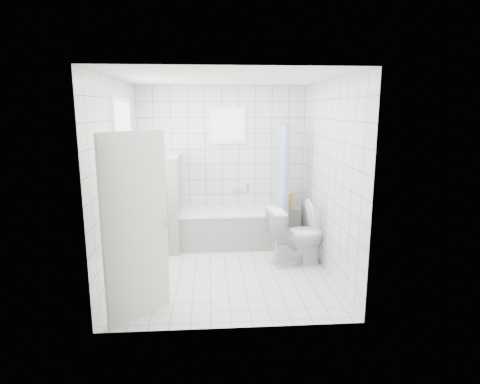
{
  "coord_description": "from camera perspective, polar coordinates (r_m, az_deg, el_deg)",
  "views": [
    {
      "loc": [
        -0.19,
        -5.26,
        2.2
      ],
      "look_at": [
        0.22,
        0.35,
        1.05
      ],
      "focal_mm": 30.0,
      "sensor_mm": 36.0,
      "label": 1
    }
  ],
  "objects": [
    {
      "name": "shower_curtain",
      "position": [
        6.43,
        6.1,
        1.64
      ],
      "size": [
        0.14,
        0.48,
        1.78
      ],
      "primitive_type": null,
      "color": "#4A78DB",
      "rests_on": "curtain_rod"
    },
    {
      "name": "wall_right",
      "position": [
        5.57,
        12.49,
        1.98
      ],
      "size": [
        0.02,
        3.0,
        2.6
      ],
      "primitive_type": "cube",
      "color": "white",
      "rests_on": "ground"
    },
    {
      "name": "partition_wall",
      "position": [
        6.52,
        -9.17,
        -1.43
      ],
      "size": [
        0.15,
        0.85,
        1.5
      ],
      "primitive_type": "cube",
      "color": "white",
      "rests_on": "ground"
    },
    {
      "name": "sill_bottles",
      "position": [
        5.73,
        -15.26,
        -0.65
      ],
      "size": [
        0.14,
        0.73,
        0.31
      ],
      "color": "white",
      "rests_on": "window_sill"
    },
    {
      "name": "toilet",
      "position": [
        5.86,
        8.09,
        -6.21
      ],
      "size": [
        0.89,
        0.59,
        0.85
      ],
      "primitive_type": "imported",
      "rotation": [
        0.0,
        0.0,
        1.72
      ],
      "color": "white",
      "rests_on": "ground"
    },
    {
      "name": "window_left",
      "position": [
        5.71,
        -15.99,
        5.08
      ],
      "size": [
        0.01,
        0.9,
        1.4
      ],
      "primitive_type": "cube",
      "color": "white",
      "rests_on": "wall_left"
    },
    {
      "name": "wall_front",
      "position": [
        3.87,
        -1.23,
        -1.91
      ],
      "size": [
        2.8,
        0.02,
        2.6
      ],
      "primitive_type": "cube",
      "color": "white",
      "rests_on": "ground"
    },
    {
      "name": "door",
      "position": [
        4.31,
        -14.53,
        -4.99
      ],
      "size": [
        0.58,
        0.61,
        2.0
      ],
      "primitive_type": "cube",
      "rotation": [
        0.0,
        0.0,
        -0.76
      ],
      "color": "silver",
      "rests_on": "ground"
    },
    {
      "name": "window_back",
      "position": [
        6.72,
        -1.73,
        9.43
      ],
      "size": [
        0.5,
        0.01,
        0.5
      ],
      "primitive_type": "cube",
      "color": "white",
      "rests_on": "wall_back"
    },
    {
      "name": "tiled_ledge",
      "position": [
        7.04,
        6.79,
        -4.4
      ],
      "size": [
        0.4,
        0.24,
        0.55
      ],
      "primitive_type": "cube",
      "color": "white",
      "rests_on": "ground"
    },
    {
      "name": "window_sill",
      "position": [
        5.83,
        -15.15,
        -2.15
      ],
      "size": [
        0.18,
        1.02,
        0.08
      ],
      "primitive_type": "cube",
      "color": "white",
      "rests_on": "wall_left"
    },
    {
      "name": "bathtub",
      "position": [
        6.67,
        -1.06,
        -5.07
      ],
      "size": [
        1.71,
        0.77,
        0.58
      ],
      "color": "white",
      "rests_on": "ground"
    },
    {
      "name": "curtain_rod",
      "position": [
        6.46,
        6.07,
        9.72
      ],
      "size": [
        0.02,
        0.8,
        0.02
      ],
      "primitive_type": "cylinder",
      "rotation": [
        1.57,
        0.0,
        0.0
      ],
      "color": "silver",
      "rests_on": "wall_back"
    },
    {
      "name": "wall_left",
      "position": [
        5.47,
        -16.9,
        1.58
      ],
      "size": [
        0.02,
        3.0,
        2.6
      ],
      "primitive_type": "cube",
      "color": "white",
      "rests_on": "ground"
    },
    {
      "name": "ceiling",
      "position": [
        5.28,
        -2.18,
        15.89
      ],
      "size": [
        3.0,
        3.0,
        0.0
      ],
      "primitive_type": "plane",
      "rotation": [
        3.14,
        0.0,
        0.0
      ],
      "color": "white",
      "rests_on": "ground"
    },
    {
      "name": "ledge_bottles",
      "position": [
        6.91,
        6.93,
        -1.26
      ],
      "size": [
        0.13,
        0.18,
        0.27
      ],
      "color": "#1549AD",
      "rests_on": "tiled_ledge"
    },
    {
      "name": "tub_faucet",
      "position": [
        6.87,
        -0.4,
        0.22
      ],
      "size": [
        0.18,
        0.06,
        0.06
      ],
      "primitive_type": "cube",
      "color": "silver",
      "rests_on": "wall_back"
    },
    {
      "name": "ground",
      "position": [
        5.7,
        -1.98,
        -11.14
      ],
      "size": [
        3.0,
        3.0,
        0.0
      ],
      "primitive_type": "plane",
      "color": "white",
      "rests_on": "ground"
    },
    {
      "name": "wall_back",
      "position": [
        6.82,
        -2.56,
        3.97
      ],
      "size": [
        2.8,
        0.02,
        2.6
      ],
      "primitive_type": "cube",
      "color": "white",
      "rests_on": "ground"
    }
  ]
}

